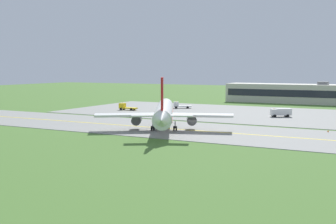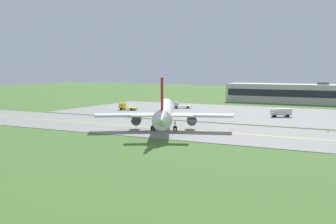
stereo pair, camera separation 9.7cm
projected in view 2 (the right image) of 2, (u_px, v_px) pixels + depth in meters
ground_plane at (194, 131)px, 100.78m from camera, size 500.00×500.00×0.00m
taxiway_strip at (194, 131)px, 100.78m from camera, size 240.00×28.00×0.10m
apron_pad at (279, 115)px, 133.29m from camera, size 140.00×52.00×0.10m
taxiway_centreline at (194, 130)px, 100.77m from camera, size 220.00×0.60×0.01m
airplane_lead at (164, 112)px, 101.91m from camera, size 30.65×36.99×12.70m
service_truck_baggage at (180, 105)px, 155.45m from camera, size 6.66×4.58×2.59m
service_truck_fuel at (281, 112)px, 128.30m from camera, size 6.23×4.75×2.60m
service_truck_catering at (126, 107)px, 149.34m from camera, size 6.47×2.52×2.59m
terminal_building at (295, 94)px, 179.22m from camera, size 55.50×12.78×9.03m
traffic_cone_near_edge at (328, 131)px, 98.07m from camera, size 0.44×0.44×0.60m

